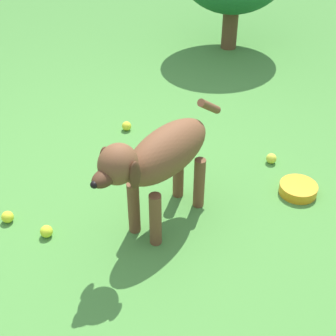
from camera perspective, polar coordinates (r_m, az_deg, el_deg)
The scene contains 8 objects.
ground at distance 2.76m, azimuth -5.60°, elevation -3.23°, with size 14.00×14.00×0.00m, color #478438.
dog at distance 2.30m, azimuth -0.88°, elevation 1.26°, with size 0.73×0.71×0.65m.
tennis_ball_0 at distance 2.70m, azimuth -18.91°, elevation -5.65°, with size 0.07×0.07×0.07m, color yellow.
tennis_ball_1 at distance 3.04m, azimuth 2.36°, elevation 1.90°, with size 0.07×0.07×0.07m, color #C1DE2F.
tennis_ball_2 at distance 3.06m, azimuth 12.51°, elevation 1.15°, with size 0.07×0.07×0.07m, color #CED23C.
tennis_ball_3 at distance 3.33m, azimuth -5.03°, elevation 5.12°, with size 0.07×0.07×0.07m, color yellow.
tennis_ball_4 at distance 2.55m, azimuth -14.54°, elevation -7.47°, with size 0.07×0.07×0.07m, color #CCDE2C.
water_bowl at distance 2.85m, azimuth 15.61°, elevation -2.47°, with size 0.22×0.22×0.06m, color orange.
Camera 1 is at (-0.00, -2.14, 1.75)m, focal length 50.06 mm.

